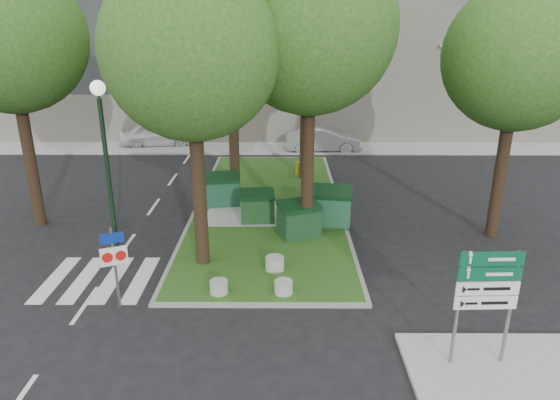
{
  "coord_description": "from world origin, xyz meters",
  "views": [
    {
      "loc": [
        1.12,
        -12.33,
        7.6
      ],
      "look_at": [
        1.04,
        3.31,
        2.0
      ],
      "focal_mm": 32.0,
      "sensor_mm": 36.0,
      "label": 1
    }
  ],
  "objects_px": {
    "tree_median_near_left": "(194,32)",
    "bollard_right": "(283,287)",
    "tree_median_mid": "(233,38)",
    "dumpster_d": "(331,206)",
    "bollard_mid": "(275,263)",
    "dumpster_a": "(222,190)",
    "dumpster_b": "(257,206)",
    "litter_bin": "(299,168)",
    "traffic_sign_pole": "(114,257)",
    "street_lamp": "(105,150)",
    "tree_median_far": "(308,5)",
    "tree_street_left": "(9,20)",
    "car_silver": "(323,140)",
    "tree_median_near_right": "(313,9)",
    "car_white": "(158,134)",
    "dumpster_c": "(299,219)",
    "bollard_left": "(219,287)",
    "directional_sign": "(487,290)",
    "tree_street_right": "(523,42)"
  },
  "relations": [
    {
      "from": "dumpster_a",
      "to": "car_silver",
      "type": "distance_m",
      "value": 11.08
    },
    {
      "from": "directional_sign",
      "to": "tree_median_far",
      "type": "bearing_deg",
      "value": 100.93
    },
    {
      "from": "tree_median_near_left",
      "to": "tree_median_near_right",
      "type": "relative_size",
      "value": 0.92
    },
    {
      "from": "dumpster_c",
      "to": "traffic_sign_pole",
      "type": "height_order",
      "value": "traffic_sign_pole"
    },
    {
      "from": "tree_median_far",
      "to": "dumpster_d",
      "type": "bearing_deg",
      "value": -83.46
    },
    {
      "from": "tree_street_left",
      "to": "dumpster_d",
      "type": "distance_m",
      "value": 13.29
    },
    {
      "from": "dumpster_d",
      "to": "car_white",
      "type": "distance_m",
      "value": 16.7
    },
    {
      "from": "dumpster_c",
      "to": "traffic_sign_pole",
      "type": "bearing_deg",
      "value": -159.92
    },
    {
      "from": "dumpster_b",
      "to": "bollard_mid",
      "type": "relative_size",
      "value": 2.39
    },
    {
      "from": "bollard_mid",
      "to": "street_lamp",
      "type": "xyz_separation_m",
      "value": [
        -5.44,
        1.25,
        3.39
      ]
    },
    {
      "from": "street_lamp",
      "to": "tree_street_right",
      "type": "bearing_deg",
      "value": 7.71
    },
    {
      "from": "directional_sign",
      "to": "litter_bin",
      "type": "bearing_deg",
      "value": 101.58
    },
    {
      "from": "tree_median_far",
      "to": "tree_median_mid",
      "type": "bearing_deg",
      "value": -136.85
    },
    {
      "from": "litter_bin",
      "to": "car_white",
      "type": "distance_m",
      "value": 11.19
    },
    {
      "from": "tree_median_mid",
      "to": "dumpster_d",
      "type": "distance_m",
      "value": 7.96
    },
    {
      "from": "tree_median_near_left",
      "to": "tree_median_far",
      "type": "relative_size",
      "value": 0.88
    },
    {
      "from": "dumpster_a",
      "to": "street_lamp",
      "type": "height_order",
      "value": "street_lamp"
    },
    {
      "from": "tree_median_far",
      "to": "tree_street_right",
      "type": "relative_size",
      "value": 1.18
    },
    {
      "from": "tree_median_near_left",
      "to": "dumpster_b",
      "type": "relative_size",
      "value": 7.38
    },
    {
      "from": "tree_median_far",
      "to": "car_silver",
      "type": "bearing_deg",
      "value": 76.96
    },
    {
      "from": "tree_median_far",
      "to": "traffic_sign_pole",
      "type": "xyz_separation_m",
      "value": [
        -5.76,
        -12.14,
        -6.77
      ]
    },
    {
      "from": "litter_bin",
      "to": "traffic_sign_pole",
      "type": "relative_size",
      "value": 0.28
    },
    {
      "from": "litter_bin",
      "to": "street_lamp",
      "type": "relative_size",
      "value": 0.11
    },
    {
      "from": "bollard_mid",
      "to": "car_silver",
      "type": "bearing_deg",
      "value": 80.16
    },
    {
      "from": "car_white",
      "to": "bollard_mid",
      "type": "bearing_deg",
      "value": -162.79
    },
    {
      "from": "tree_median_near_left",
      "to": "bollard_right",
      "type": "bearing_deg",
      "value": -38.74
    },
    {
      "from": "traffic_sign_pole",
      "to": "car_white",
      "type": "xyz_separation_m",
      "value": [
        -3.46,
        19.36,
        -0.76
      ]
    },
    {
      "from": "car_silver",
      "to": "tree_median_near_right",
      "type": "bearing_deg",
      "value": 172.16
    },
    {
      "from": "dumpster_a",
      "to": "dumpster_b",
      "type": "bearing_deg",
      "value": -58.55
    },
    {
      "from": "tree_median_near_left",
      "to": "car_silver",
      "type": "distance_m",
      "value": 17.4
    },
    {
      "from": "tree_median_mid",
      "to": "directional_sign",
      "type": "height_order",
      "value": "tree_median_mid"
    },
    {
      "from": "car_white",
      "to": "street_lamp",
      "type": "bearing_deg",
      "value": -178.69
    },
    {
      "from": "bollard_right",
      "to": "car_silver",
      "type": "bearing_deg",
      "value": 81.87
    },
    {
      "from": "bollard_left",
      "to": "tree_median_mid",
      "type": "bearing_deg",
      "value": 91.19
    },
    {
      "from": "tree_median_near_left",
      "to": "bollard_left",
      "type": "xyz_separation_m",
      "value": [
        0.68,
        -2.06,
        -7.01
      ]
    },
    {
      "from": "tree_median_far",
      "to": "car_white",
      "type": "height_order",
      "value": "tree_median_far"
    },
    {
      "from": "dumpster_c",
      "to": "directional_sign",
      "type": "relative_size",
      "value": 0.61
    },
    {
      "from": "bollard_right",
      "to": "dumpster_d",
      "type": "bearing_deg",
      "value": 70.97
    },
    {
      "from": "tree_street_left",
      "to": "dumpster_a",
      "type": "height_order",
      "value": "tree_street_left"
    },
    {
      "from": "tree_median_mid",
      "to": "tree_street_left",
      "type": "height_order",
      "value": "tree_street_left"
    },
    {
      "from": "bollard_left",
      "to": "dumpster_c",
      "type": "bearing_deg",
      "value": 59.32
    },
    {
      "from": "litter_bin",
      "to": "car_white",
      "type": "xyz_separation_m",
      "value": [
        -8.93,
        6.74,
        0.33
      ]
    },
    {
      "from": "tree_street_left",
      "to": "traffic_sign_pole",
      "type": "bearing_deg",
      "value": -51.19
    },
    {
      "from": "tree_street_right",
      "to": "dumpster_a",
      "type": "bearing_deg",
      "value": 164.28
    },
    {
      "from": "tree_median_near_left",
      "to": "bollard_mid",
      "type": "bearing_deg",
      "value": -14.54
    },
    {
      "from": "tree_street_left",
      "to": "car_silver",
      "type": "relative_size",
      "value": 2.39
    },
    {
      "from": "tree_street_left",
      "to": "car_white",
      "type": "xyz_separation_m",
      "value": [
        1.48,
        13.22,
        -6.87
      ]
    },
    {
      "from": "dumpster_b",
      "to": "car_white",
      "type": "relative_size",
      "value": 0.31
    },
    {
      "from": "dumpster_a",
      "to": "bollard_left",
      "type": "relative_size",
      "value": 3.04
    },
    {
      "from": "tree_median_mid",
      "to": "car_silver",
      "type": "relative_size",
      "value": 2.17
    }
  ]
}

